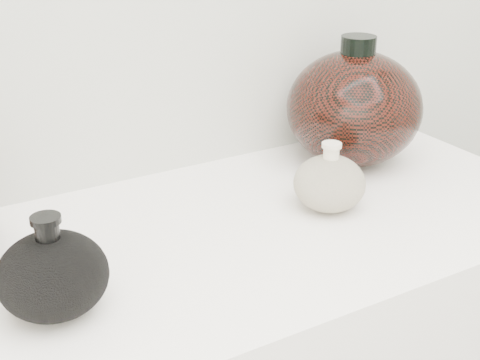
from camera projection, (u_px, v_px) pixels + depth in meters
black_gourd_vase at (53, 275)px, 0.77m from camera, size 0.17×0.17×0.13m
cream_gourd_vase at (329, 183)px, 1.03m from camera, size 0.14×0.14×0.11m
right_round_pot at (354, 108)px, 1.18m from camera, size 0.27×0.27×0.23m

